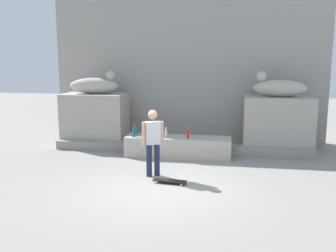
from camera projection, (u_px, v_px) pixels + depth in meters
name	position (u px, v px, depth m)	size (l,w,h in m)	color
ground_plane	(161.00, 187.00, 8.78)	(40.00, 40.00, 0.00)	gray
facade_wall	(188.00, 64.00, 13.23)	(9.27, 0.60, 5.35)	#9B968D
pedestal_left	(95.00, 119.00, 12.80)	(2.08, 1.16, 1.73)	#A39E93
pedestal_right	(278.00, 125.00, 11.83)	(2.08, 1.16, 1.73)	#A39E93
statue_reclining_left	(95.00, 85.00, 12.59)	(1.66, 0.77, 0.78)	#B3AD9F
statue_reclining_right	(278.00, 87.00, 11.63)	(1.64, 0.69, 0.78)	#B3AD9F
ledge_block	(178.00, 147.00, 11.40)	(3.12, 0.81, 0.59)	#A39E93
skater	(153.00, 140.00, 9.43)	(0.50, 0.33, 1.67)	#1E233F
skateboard	(170.00, 181.00, 9.02)	(0.82, 0.30, 0.08)	black
bottle_clear	(166.00, 132.00, 11.41)	(0.08, 0.08, 0.29)	silver
bottle_blue	(134.00, 132.00, 11.33)	(0.08, 0.08, 0.33)	#194C99
bottle_green	(136.00, 131.00, 11.61)	(0.07, 0.07, 0.27)	#1E722D
bottle_red	(188.00, 134.00, 11.14)	(0.07, 0.07, 0.31)	red
stair_step	(180.00, 148.00, 11.87)	(7.99, 0.50, 0.27)	gray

